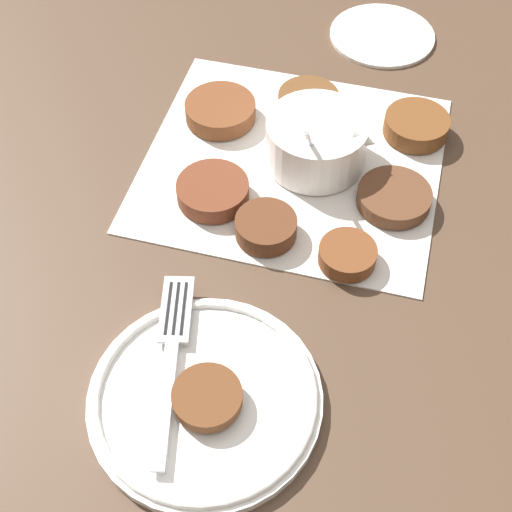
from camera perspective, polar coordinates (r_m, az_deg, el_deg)
The scene contains 14 objects.
ground_plane at distance 0.82m, azimuth 3.19°, elevation 7.93°, with size 4.00×4.00×0.00m, color #4C3828.
napkin at distance 0.81m, azimuth 3.16°, elevation 7.47°, with size 0.36×0.34×0.00m.
sauce_bowl at distance 0.79m, azimuth 4.79°, elevation 8.78°, with size 0.12×0.12×0.10m.
fritter_0 at distance 0.71m, azimuth 7.33°, elevation 0.09°, with size 0.06×0.06×0.02m.
fritter_1 at distance 0.73m, azimuth 0.80°, elevation 2.33°, with size 0.06×0.06×0.02m.
fritter_2 at distance 0.85m, azimuth 12.70°, elevation 10.16°, with size 0.07×0.07×0.02m.
fritter_3 at distance 0.77m, azimuth 10.99°, elevation 4.64°, with size 0.08×0.08×0.02m.
fritter_4 at distance 0.76m, azimuth -3.47°, elevation 5.22°, with size 0.08×0.08×0.02m.
fritter_5 at distance 0.85m, azimuth -2.87°, elevation 11.54°, with size 0.08×0.08×0.02m.
fritter_6 at distance 0.88m, azimuth 4.22°, elevation 12.42°, with size 0.07×0.07×0.01m.
serving_plate at distance 0.63m, azimuth -4.10°, elevation -11.24°, with size 0.21×0.21×0.02m.
fritter_on_plate at distance 0.62m, azimuth -3.93°, elevation -11.20°, with size 0.06×0.06×0.01m.
fork at distance 0.65m, azimuth -6.73°, elevation -7.04°, with size 0.08×0.19×0.00m.
extra_saucer at distance 1.00m, azimuth 10.08°, elevation 17.11°, with size 0.14×0.14×0.01m.
Camera 1 is at (0.17, -0.56, 0.57)m, focal length 50.00 mm.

